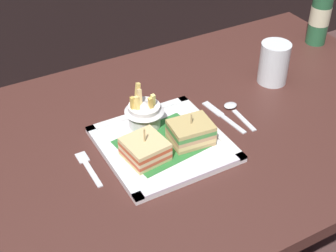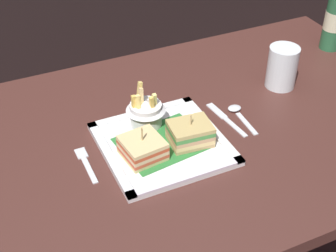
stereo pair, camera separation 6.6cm
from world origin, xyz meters
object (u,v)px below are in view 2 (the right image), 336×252
dining_table (173,167)px  square_plate (163,144)px  sandwich_half_left (143,148)px  knife (225,118)px  fork (86,163)px  sandwich_half_right (190,133)px  spoon (238,112)px  beer_bottle (336,16)px  fries_cup (146,110)px  water_glass (282,70)px

dining_table → square_plate: square_plate is taller
sandwich_half_left → knife: 0.25m
square_plate → sandwich_half_left: 0.07m
fork → knife: (0.36, 0.02, 0.00)m
dining_table → sandwich_half_right: 0.16m
dining_table → sandwich_half_left: bearing=-150.3°
spoon → fork: bearing=-177.1°
beer_bottle → square_plate: bearing=-161.7°
fries_cup → spoon: size_ratio=0.86×
fork → spoon: (0.40, 0.02, 0.00)m
dining_table → knife: (0.14, -0.00, 0.11)m
fries_cup → knife: size_ratio=0.69×
dining_table → water_glass: 0.39m
water_glass → fork: bearing=-171.5°
sandwich_half_right → spoon: size_ratio=0.81×
water_glass → knife: 0.23m
beer_bottle → knife: beer_bottle is taller
spoon → water_glass: bearing=20.7°
beer_bottle → sandwich_half_left: bearing=-161.4°
spoon → sandwich_half_right: bearing=-159.5°
beer_bottle → water_glass: beer_bottle is taller
fries_cup → beer_bottle: (0.67, 0.14, 0.05)m
beer_bottle → knife: 0.52m
dining_table → square_plate: 0.13m
fork → fries_cup: bearing=20.4°
knife → fries_cup: bearing=165.8°
sandwich_half_left → knife: (0.24, 0.06, -0.03)m
sandwich_half_left → fries_cup: (0.05, 0.11, 0.02)m
water_glass → fork: (-0.58, -0.09, -0.05)m
sandwich_half_right → knife: (0.13, 0.06, -0.03)m
sandwich_half_left → water_glass: water_glass is taller
dining_table → spoon: spoon is taller
sandwich_half_left → water_glass: 0.47m
sandwich_half_right → water_glass: 0.36m
dining_table → sandwich_half_left: (-0.10, -0.06, 0.14)m
sandwich_half_right → fries_cup: bearing=121.8°
sandwich_half_left → square_plate: bearing=22.0°
dining_table → fries_cup: (-0.05, 0.05, 0.16)m
square_plate → fries_cup: bearing=94.9°
square_plate → spoon: bearing=9.7°
sandwich_half_left → water_glass: (0.46, 0.13, 0.02)m
water_glass → sandwich_half_left: bearing=-164.4°
fork → spoon: 0.40m
dining_table → knife: size_ratio=8.87×
fries_cup → water_glass: fries_cup is taller
sandwich_half_right → dining_table: bearing=104.5°
square_plate → knife: bearing=10.2°
fries_cup → sandwich_half_right: bearing=-58.2°
dining_table → beer_bottle: (0.62, 0.18, 0.21)m
fries_cup → fork: bearing=-159.6°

